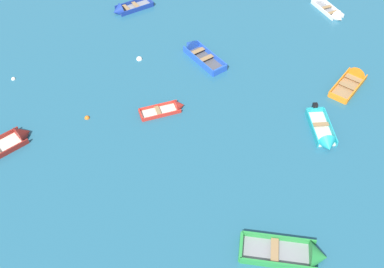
# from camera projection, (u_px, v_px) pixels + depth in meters

# --- Properties ---
(rowboat_deep_blue_back_row_left) EXTENTS (3.66, 3.16, 1.21)m
(rowboat_deep_blue_back_row_left) POSITION_uv_depth(u_px,v_px,m) (124.00, 9.00, 38.37)
(rowboat_deep_blue_back_row_left) COLOR gray
(rowboat_deep_blue_back_row_left) RESTS_ON ground_plane
(rowboat_maroon_distant_center) EXTENTS (3.84, 3.88, 1.35)m
(rowboat_maroon_distant_center) POSITION_uv_depth(u_px,v_px,m) (15.00, 139.00, 27.99)
(rowboat_maroon_distant_center) COLOR beige
(rowboat_maroon_distant_center) RESTS_ON ground_plane
(rowboat_blue_near_left) EXTENTS (3.78, 4.16, 1.25)m
(rowboat_blue_near_left) POSITION_uv_depth(u_px,v_px,m) (197.00, 51.00, 34.19)
(rowboat_blue_near_left) COLOR #4C4C51
(rowboat_blue_near_left) RESTS_ON ground_plane
(rowboat_orange_near_camera) EXTENTS (3.33, 4.07, 1.29)m
(rowboat_orange_near_camera) POSITION_uv_depth(u_px,v_px,m) (354.00, 78.00, 32.09)
(rowboat_orange_near_camera) COLOR #99754C
(rowboat_orange_near_camera) RESTS_ON ground_plane
(rowboat_turquoise_midfield_left) EXTENTS (1.73, 3.92, 1.16)m
(rowboat_turquoise_midfield_left) POSITION_uv_depth(u_px,v_px,m) (324.00, 136.00, 28.12)
(rowboat_turquoise_midfield_left) COLOR beige
(rowboat_turquoise_midfield_left) RESTS_ON ground_plane
(rowboat_green_outer_right) EXTENTS (4.58, 1.91, 1.47)m
(rowboat_green_outer_right) POSITION_uv_depth(u_px,v_px,m) (302.00, 255.00, 22.50)
(rowboat_green_outer_right) COLOR gray
(rowboat_green_outer_right) RESTS_ON ground_plane
(rowboat_red_cluster_outer) EXTENTS (3.26, 2.14, 0.97)m
(rowboat_red_cluster_outer) POSITION_uv_depth(u_px,v_px,m) (172.00, 108.00, 30.01)
(rowboat_red_cluster_outer) COLOR beige
(rowboat_red_cluster_outer) RESTS_ON ground_plane
(rowboat_white_foreground_center) EXTENTS (2.72, 3.73, 1.08)m
(rowboat_white_foreground_center) POSITION_uv_depth(u_px,v_px,m) (334.00, 15.00, 37.88)
(rowboat_white_foreground_center) COLOR gray
(rowboat_white_foreground_center) RESTS_ON ground_plane
(mooring_buoy_trailing) EXTENTS (0.31, 0.31, 0.31)m
(mooring_buoy_trailing) POSITION_uv_depth(u_px,v_px,m) (14.00, 79.00, 32.27)
(mooring_buoy_trailing) COLOR silver
(mooring_buoy_trailing) RESTS_ON ground_plane
(mooring_buoy_between_boats_left) EXTENTS (0.46, 0.46, 0.46)m
(mooring_buoy_between_boats_left) POSITION_uv_depth(u_px,v_px,m) (139.00, 59.00, 33.88)
(mooring_buoy_between_boats_left) COLOR silver
(mooring_buoy_between_boats_left) RESTS_ON ground_plane
(mooring_buoy_near_foreground) EXTENTS (0.34, 0.34, 0.34)m
(mooring_buoy_near_foreground) POSITION_uv_depth(u_px,v_px,m) (87.00, 118.00, 29.53)
(mooring_buoy_near_foreground) COLOR orange
(mooring_buoy_near_foreground) RESTS_ON ground_plane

